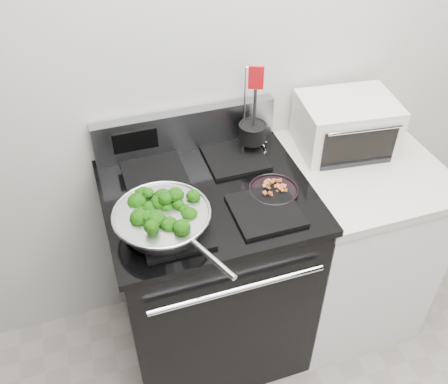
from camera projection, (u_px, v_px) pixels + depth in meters
name	position (u px, v px, depth m)	size (l,w,h in m)	color
back_wall	(253.00, 46.00, 1.95)	(4.00, 0.02, 2.70)	silver
gas_range	(209.00, 271.00, 2.20)	(0.79, 0.69, 1.13)	black
counter	(347.00, 241.00, 2.38)	(0.62, 0.68, 0.92)	white
skillet	(163.00, 219.00, 1.71)	(0.34, 0.51, 0.07)	silver
broccoli_pile	(162.00, 215.00, 1.70)	(0.27, 0.27, 0.09)	black
bacon_plate	(274.00, 188.00, 1.89)	(0.19, 0.19, 0.04)	black
utensil_holder	(252.00, 137.00, 2.05)	(0.13, 0.13, 0.40)	silver
toaster_oven	(346.00, 125.00, 2.10)	(0.42, 0.34, 0.22)	beige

